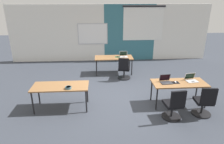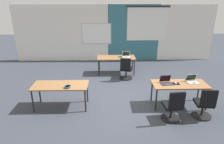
{
  "view_description": "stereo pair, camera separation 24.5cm",
  "coord_description": "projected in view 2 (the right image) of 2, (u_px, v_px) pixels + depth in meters",
  "views": [
    {
      "loc": [
        -0.62,
        -5.88,
        3.1
      ],
      "look_at": [
        -0.24,
        -0.24,
        0.97
      ],
      "focal_mm": 31.85,
      "sensor_mm": 36.0,
      "label": 1
    },
    {
      "loc": [
        -0.37,
        -5.89,
        3.1
      ],
      "look_at": [
        -0.24,
        -0.24,
        0.97
      ],
      "focal_mm": 31.85,
      "sensor_mm": 36.0,
      "label": 2
    }
  ],
  "objects": [
    {
      "name": "mousepad_far_right",
      "position": [
        120.0,
        57.0,
        8.43
      ],
      "size": [
        0.22,
        0.19,
        0.0
      ],
      "color": "#23512D",
      "rests_on": "desk_far_center"
    },
    {
      "name": "desk_near_left",
      "position": [
        60.0,
        87.0,
        5.78
      ],
      "size": [
        1.6,
        0.7,
        0.72
      ],
      "color": "olive",
      "rests_on": "ground"
    },
    {
      "name": "back_wall_assembly",
      "position": [
        115.0,
        33.0,
        10.04
      ],
      "size": [
        10.0,
        0.27,
        2.8
      ],
      "color": "silver",
      "rests_on": "ground"
    },
    {
      "name": "laptop_near_right_end",
      "position": [
        192.0,
        81.0,
        5.91
      ],
      "size": [
        0.36,
        0.34,
        0.23
      ],
      "rotation": [
        0.0,
        0.0,
        0.12
      ],
      "color": "silver",
      "rests_on": "desk_near_right"
    },
    {
      "name": "desk_near_right",
      "position": [
        180.0,
        86.0,
        5.85
      ],
      "size": [
        1.6,
        0.7,
        0.72
      ],
      "color": "olive",
      "rests_on": "ground"
    },
    {
      "name": "ground_plane",
      "position": [
        119.0,
        97.0,
        6.61
      ],
      "size": [
        24.0,
        24.0,
        0.0
      ],
      "color": "#383D47"
    },
    {
      "name": "desk_far_center",
      "position": [
        116.0,
        59.0,
        8.43
      ],
      "size": [
        1.6,
        0.7,
        0.72
      ],
      "color": "olive",
      "rests_on": "ground"
    },
    {
      "name": "chair_near_right_inner",
      "position": [
        173.0,
        108.0,
        5.21
      ],
      "size": [
        0.52,
        0.56,
        0.92
      ],
      "rotation": [
        0.0,
        0.0,
        3.24
      ],
      "color": "black",
      "rests_on": "ground"
    },
    {
      "name": "mouse_far_right",
      "position": [
        120.0,
        57.0,
        8.42
      ],
      "size": [
        0.08,
        0.11,
        0.03
      ],
      "color": "black",
      "rests_on": "mousepad_far_right"
    },
    {
      "name": "chair_far_right",
      "position": [
        126.0,
        70.0,
        7.89
      ],
      "size": [
        0.53,
        0.58,
        0.92
      ],
      "rotation": [
        0.0,
        0.0,
        2.92
      ],
      "color": "black",
      "rests_on": "ground"
    },
    {
      "name": "laptop_far_right",
      "position": [
        126.0,
        56.0,
        8.44
      ],
      "size": [
        0.33,
        0.31,
        0.23
      ],
      "rotation": [
        0.0,
        0.0,
        -0.01
      ],
      "color": "silver",
      "rests_on": "desk_far_center"
    },
    {
      "name": "chair_near_right_end",
      "position": [
        204.0,
        106.0,
        5.32
      ],
      "size": [
        0.52,
        0.56,
        0.92
      ],
      "rotation": [
        0.0,
        0.0,
        3.05
      ],
      "color": "black",
      "rests_on": "ground"
    },
    {
      "name": "mouse_near_right_inner",
      "position": [
        176.0,
        83.0,
        5.82
      ],
      "size": [
        0.07,
        0.11,
        0.03
      ],
      "color": "silver",
      "rests_on": "mousepad_near_right_inner"
    },
    {
      "name": "mousepad_near_right_inner",
      "position": [
        176.0,
        84.0,
        5.83
      ],
      "size": [
        0.22,
        0.19,
        0.0
      ],
      "color": "black",
      "rests_on": "desk_near_right"
    },
    {
      "name": "snack_bowl",
      "position": [
        68.0,
        87.0,
        5.55
      ],
      "size": [
        0.18,
        0.18,
        0.06
      ],
      "color": "#3D6070",
      "rests_on": "desk_near_left"
    },
    {
      "name": "laptop_near_right_inner",
      "position": [
        166.0,
        82.0,
        5.83
      ],
      "size": [
        0.36,
        0.32,
        0.23
      ],
      "rotation": [
        0.0,
        0.0,
        0.11
      ],
      "color": "#333338",
      "rests_on": "desk_near_right"
    }
  ]
}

